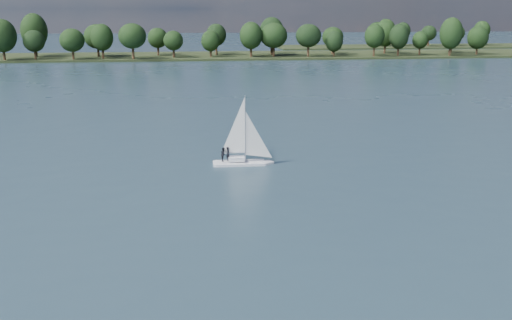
% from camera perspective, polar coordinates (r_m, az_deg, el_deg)
% --- Properties ---
extents(ground, '(700.00, 700.00, 0.00)m').
position_cam_1_polar(ground, '(125.84, -9.15, 6.03)').
color(ground, '#233342').
rests_on(ground, ground).
extents(far_shore, '(660.00, 40.00, 1.50)m').
position_cam_1_polar(far_shore, '(237.10, -8.12, 10.16)').
color(far_shore, black).
rests_on(far_shore, ground).
extents(far_shore_back, '(220.00, 30.00, 1.40)m').
position_cam_1_polar(far_shore_back, '(324.14, 22.18, 10.46)').
color(far_shore_back, black).
rests_on(far_shore_back, ground).
extents(sailboat, '(6.98, 1.99, 9.16)m').
position_cam_1_polar(sailboat, '(71.01, -1.65, 1.51)').
color(sailboat, white).
rests_on(sailboat, ground).
extents(treeline, '(562.65, 74.28, 18.49)m').
position_cam_1_polar(treeline, '(233.33, -9.78, 12.02)').
color(treeline, black).
rests_on(treeline, ground).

